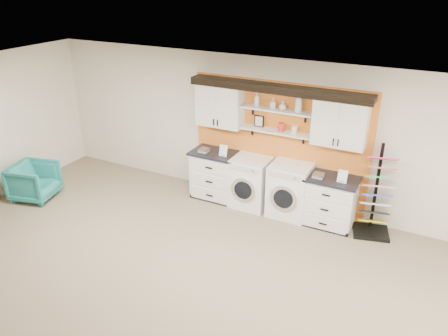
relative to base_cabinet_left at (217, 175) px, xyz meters
The scene contains 21 objects.
ceiling 4.46m from the base_cabinet_left, 72.76° to the right, with size 10.00×10.00×0.00m, color white.
wall_back 1.50m from the base_cabinet_left, 17.63° to the left, with size 10.00×10.00×0.00m, color beige.
accent_panel 1.38m from the base_cabinet_left, 16.00° to the left, with size 3.40×0.07×2.40m, color orange.
upper_cabinet_left 1.41m from the base_cabinet_left, 90.00° to the left, with size 0.90×0.35×0.84m.
upper_cabinet_right 2.66m from the base_cabinet_left, ahead, with size 0.90×0.35×0.84m.
shelf_lower 1.55m from the base_cabinet_left, ahead, with size 1.32×0.28×0.03m, color white.
shelf_upper 1.84m from the base_cabinet_left, ahead, with size 1.32×0.28×0.03m, color white.
crown_molding 2.17m from the base_cabinet_left, ahead, with size 3.30×0.41×0.13m.
picture_frame 1.42m from the base_cabinet_left, 14.85° to the left, with size 0.18×0.02×0.22m.
canister_red 1.69m from the base_cabinet_left, ahead, with size 0.11×0.11×0.16m, color red.
canister_cream 1.87m from the base_cabinet_left, ahead, with size 0.10×0.10×0.14m, color silver.
base_cabinet_left is the anchor object (origin of this frame).
base_cabinet_right 2.26m from the base_cabinet_left, ahead, with size 0.94×0.66×0.92m.
washer 0.74m from the base_cabinet_left, ahead, with size 0.70×0.71×0.97m.
dryer 1.52m from the base_cabinet_left, ahead, with size 0.72×0.71×1.00m.
sample_rack 3.02m from the base_cabinet_left, ahead, with size 0.69×0.62×1.62m.
armchair 3.62m from the base_cabinet_left, 152.03° to the right, with size 0.77×0.79×0.72m, color #1E807B.
soap_bottle_a 1.76m from the base_cabinet_left, 12.02° to the left, with size 0.10×0.10×0.25m, color silver.
soap_bottle_b 1.88m from the base_cabinet_left, ahead, with size 0.08×0.08×0.18m, color silver.
soap_bottle_c 1.98m from the base_cabinet_left, ahead, with size 0.12×0.12×0.16m, color silver.
soap_bottle_d 2.24m from the base_cabinet_left, ahead, with size 0.13×0.13×0.33m, color silver.
Camera 1 is at (2.56, -3.24, 4.21)m, focal length 35.00 mm.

